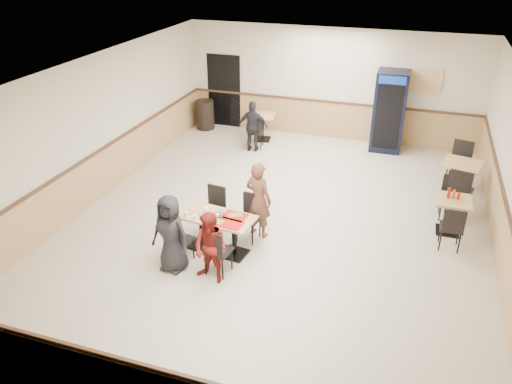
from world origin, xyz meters
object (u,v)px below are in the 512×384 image
(diner_woman_right, at_px, (211,248))
(diner_man_opposite, at_px, (258,200))
(side_table_far, at_px, (460,175))
(back_table, at_px, (262,123))
(side_table_near, at_px, (451,211))
(pepsi_cooler, at_px, (389,111))
(diner_woman_left, at_px, (171,234))
(lone_diner, at_px, (253,127))
(trash_bin, at_px, (205,115))
(main_table, at_px, (217,228))

(diner_woman_right, relative_size, diner_man_opposite, 0.84)
(side_table_far, distance_m, back_table, 5.42)
(side_table_near, height_order, back_table, back_table)
(diner_woman_right, distance_m, pepsi_cooler, 7.07)
(diner_woman_left, height_order, diner_woman_right, diner_woman_left)
(lone_diner, relative_size, trash_bin, 1.59)
(side_table_near, bearing_deg, trash_bin, 150.22)
(back_table, bearing_deg, trash_bin, 169.43)
(side_table_near, relative_size, side_table_far, 0.76)
(side_table_far, xyz_separation_m, trash_bin, (-6.92, 2.32, -0.13))
(back_table, bearing_deg, main_table, -80.66)
(main_table, relative_size, diner_man_opposite, 0.94)
(back_table, distance_m, trash_bin, 1.91)
(main_table, distance_m, diner_woman_right, 0.89)
(main_table, height_order, diner_woman_left, diner_woman_left)
(side_table_far, bearing_deg, main_table, -139.75)
(back_table, xyz_separation_m, pepsi_cooler, (3.31, 0.39, 0.57))
(diner_man_opposite, bearing_deg, main_table, 71.28)
(diner_woman_right, relative_size, back_table, 1.63)
(trash_bin, bearing_deg, back_table, -10.57)
(diner_woman_left, xyz_separation_m, trash_bin, (-2.26, 6.58, -0.28))
(diner_woman_left, xyz_separation_m, side_table_far, (4.67, 4.26, -0.15))
(pepsi_cooler, bearing_deg, back_table, -173.65)
(main_table, distance_m, back_table, 5.55)
(side_table_near, height_order, side_table_far, side_table_far)
(side_table_near, distance_m, back_table, 6.00)
(diner_woman_left, xyz_separation_m, pepsi_cooler, (2.93, 6.62, 0.35))
(diner_woman_left, xyz_separation_m, side_table_near, (4.49, 2.72, -0.23))
(trash_bin, bearing_deg, lone_diner, -31.88)
(diner_woman_left, distance_m, pepsi_cooler, 7.25)
(main_table, relative_size, side_table_near, 1.99)
(diner_woman_left, distance_m, side_table_near, 5.25)
(diner_man_opposite, bearing_deg, side_table_far, -126.67)
(lone_diner, bearing_deg, side_table_near, 143.95)
(diner_man_opposite, height_order, pepsi_cooler, pepsi_cooler)
(diner_woman_right, bearing_deg, diner_man_opposite, 93.90)
(diner_woman_right, bearing_deg, diner_woman_left, -172.73)
(side_table_far, xyz_separation_m, pepsi_cooler, (-1.73, 2.36, 0.50))
(diner_woman_left, xyz_separation_m, diner_man_opposite, (1.04, 1.50, 0.05))
(side_table_near, bearing_deg, main_table, -153.54)
(diner_woman_left, bearing_deg, lone_diner, 101.24)
(diner_woman_left, relative_size, lone_diner, 1.04)
(side_table_near, xyz_separation_m, side_table_far, (0.18, 1.54, 0.08))
(back_table, bearing_deg, diner_woman_right, -79.82)
(diner_woman_right, bearing_deg, main_table, 119.65)
(lone_diner, bearing_deg, side_table_far, 160.03)
(back_table, bearing_deg, pepsi_cooler, 6.76)
(diner_woman_left, distance_m, lone_diner, 5.43)
(main_table, xyz_separation_m, diner_man_opposite, (0.52, 0.75, 0.27))
(diner_man_opposite, bearing_deg, diner_woman_right, 95.82)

